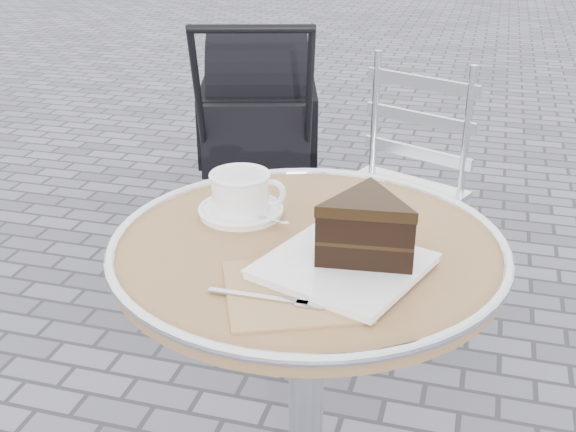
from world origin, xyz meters
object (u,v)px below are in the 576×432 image
(cafe_table, at_px, (307,320))
(cake_plate_set, at_px, (360,238))
(cappuccino_set, at_px, (242,196))
(baby_stroller, at_px, (258,133))
(bistro_chair, at_px, (405,164))

(cafe_table, height_order, cake_plate_set, cake_plate_set)
(cappuccino_set, xyz_separation_m, baby_stroller, (-0.42, 1.37, -0.35))
(cafe_table, relative_size, bistro_chair, 0.88)
(cafe_table, relative_size, cake_plate_set, 1.98)
(cappuccino_set, bearing_deg, cake_plate_set, -42.67)
(cappuccino_set, height_order, bistro_chair, bistro_chair)
(cappuccino_set, bearing_deg, cafe_table, -40.38)
(cafe_table, bearing_deg, cake_plate_set, -34.46)
(cafe_table, height_order, baby_stroller, baby_stroller)
(cafe_table, distance_m, cake_plate_set, 0.26)
(cappuccino_set, relative_size, baby_stroller, 0.19)
(cafe_table, distance_m, baby_stroller, 1.57)
(cake_plate_set, bearing_deg, baby_stroller, 133.24)
(cappuccino_set, distance_m, cake_plate_set, 0.31)
(cafe_table, height_order, cappuccino_set, cappuccino_set)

